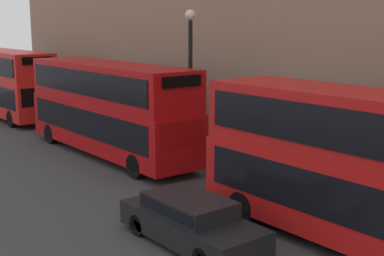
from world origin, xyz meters
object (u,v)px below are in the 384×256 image
(bus_third_in_queue, at_px, (4,80))
(bus_leading, at_px, (377,168))
(bus_second_in_queue, at_px, (109,105))
(car_hatchback, at_px, (191,219))
(pedestrian, at_px, (379,190))

(bus_third_in_queue, bearing_deg, bus_leading, -90.00)
(bus_leading, relative_size, bus_second_in_queue, 0.95)
(bus_second_in_queue, xyz_separation_m, bus_third_in_queue, (0.00, 13.73, 0.03))
(bus_second_in_queue, relative_size, bus_third_in_queue, 0.98)
(bus_leading, relative_size, car_hatchback, 2.33)
(car_hatchback, height_order, pedestrian, pedestrian)
(bus_leading, bearing_deg, bus_second_in_queue, 90.00)
(bus_third_in_queue, xyz_separation_m, pedestrian, (2.81, -26.03, -1.59))
(bus_third_in_queue, xyz_separation_m, car_hatchback, (-3.40, -24.15, -1.67))
(bus_second_in_queue, distance_m, bus_third_in_queue, 13.73)
(bus_leading, xyz_separation_m, car_hatchback, (-3.40, 3.49, -1.65))
(bus_leading, distance_m, car_hatchback, 5.14)
(bus_second_in_queue, distance_m, car_hatchback, 11.08)
(bus_third_in_queue, distance_m, pedestrian, 26.23)
(pedestrian, bearing_deg, bus_third_in_queue, 96.17)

